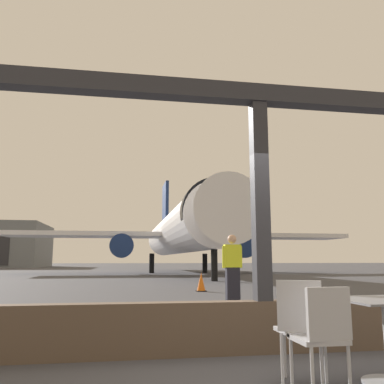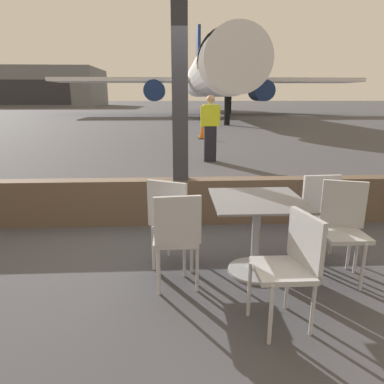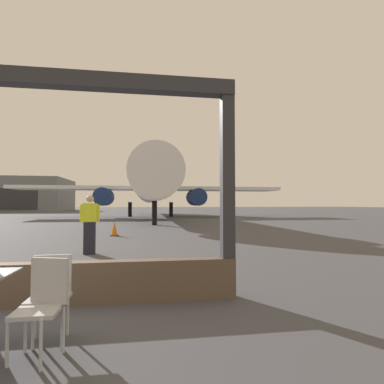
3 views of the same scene
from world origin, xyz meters
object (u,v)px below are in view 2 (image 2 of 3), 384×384
(cafe_chair_window_right, at_px, (177,233))
(cafe_chair_aisle_right, at_px, (172,217))
(cafe_chair_window_left, at_px, (343,222))
(ground_crew_worker, at_px, (210,128))
(cafe_chair_side_extra, at_px, (292,260))
(cafe_chair_aisle_left, at_px, (324,211))
(traffic_cone, at_px, (203,131))
(airplane, at_px, (208,77))
(distant_hangar, at_px, (38,87))
(dining_table, at_px, (256,228))

(cafe_chair_window_right, relative_size, cafe_chair_aisle_right, 0.96)
(cafe_chair_window_left, xyz_separation_m, cafe_chair_window_right, (-1.57, -0.16, -0.01))
(cafe_chair_aisle_right, height_order, ground_crew_worker, ground_crew_worker)
(cafe_chair_window_right, height_order, cafe_chair_side_extra, cafe_chair_window_right)
(cafe_chair_aisle_left, height_order, traffic_cone, cafe_chair_aisle_left)
(cafe_chair_aisle_right, bearing_deg, cafe_chair_window_right, -82.62)
(cafe_chair_window_right, relative_size, traffic_cone, 1.32)
(airplane, height_order, distant_hangar, airplane)
(ground_crew_worker, xyz_separation_m, distant_hangar, (-27.62, 62.35, 2.62))
(cafe_chair_side_extra, distance_m, distant_hangar, 74.61)
(cafe_chair_aisle_left, bearing_deg, airplane, 86.90)
(airplane, xyz_separation_m, distant_hangar, (-29.89, 37.44, -0.02))
(distant_hangar, bearing_deg, ground_crew_worker, -66.11)
(dining_table, xyz_separation_m, distant_hangar, (-27.45, 68.48, 3.05))
(cafe_chair_aisle_right, relative_size, distant_hangar, 0.04)
(ground_crew_worker, bearing_deg, cafe_chair_window_left, -84.13)
(cafe_chair_aisle_right, relative_size, airplane, 0.03)
(dining_table, xyz_separation_m, cafe_chair_window_left, (0.81, -0.09, 0.08))
(airplane, distance_m, traffic_cone, 20.06)
(dining_table, distance_m, cafe_chair_window_right, 0.81)
(cafe_chair_window_left, relative_size, airplane, 0.03)
(dining_table, height_order, cafe_chair_aisle_left, cafe_chair_aisle_left)
(dining_table, relative_size, traffic_cone, 1.26)
(cafe_chair_window_left, height_order, ground_crew_worker, ground_crew_worker)
(airplane, bearing_deg, cafe_chair_window_right, -95.85)
(dining_table, relative_size, cafe_chair_aisle_right, 0.91)
(cafe_chair_window_right, height_order, airplane, airplane)
(airplane, distance_m, distant_hangar, 47.91)
(cafe_chair_window_right, distance_m, cafe_chair_aisle_left, 1.62)
(cafe_chair_window_left, height_order, airplane, airplane)
(cafe_chair_window_left, distance_m, ground_crew_worker, 6.26)
(dining_table, height_order, ground_crew_worker, ground_crew_worker)
(airplane, xyz_separation_m, ground_crew_worker, (-2.27, -24.91, -2.64))
(cafe_chair_aisle_left, xyz_separation_m, traffic_cone, (-0.39, 11.08, -0.22))
(cafe_chair_window_right, relative_size, cafe_chair_side_extra, 1.02)
(cafe_chair_aisle_right, relative_size, ground_crew_worker, 0.54)
(cafe_chair_window_right, height_order, traffic_cone, cafe_chair_window_right)
(cafe_chair_window_left, relative_size, cafe_chair_window_right, 1.03)
(dining_table, xyz_separation_m, traffic_cone, (0.38, 11.34, -0.15))
(cafe_chair_window_right, distance_m, airplane, 31.59)
(cafe_chair_window_left, bearing_deg, airplane, 87.00)
(cafe_chair_side_extra, height_order, distant_hangar, distant_hangar)
(cafe_chair_window_right, xyz_separation_m, traffic_cone, (1.15, 11.59, -0.21))
(dining_table, height_order, distant_hangar, distant_hangar)
(cafe_chair_aisle_right, bearing_deg, distant_hangar, 111.28)
(ground_crew_worker, bearing_deg, airplane, 84.79)
(ground_crew_worker, height_order, distant_hangar, distant_hangar)
(distant_hangar, bearing_deg, traffic_cone, -64.03)
(cafe_chair_aisle_right, bearing_deg, cafe_chair_window_left, -6.49)
(cafe_chair_side_extra, bearing_deg, dining_table, 95.44)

